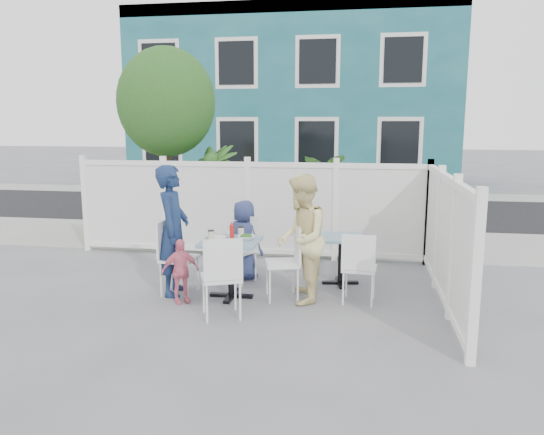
% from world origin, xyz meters
% --- Properties ---
extents(ground, '(80.00, 80.00, 0.00)m').
position_xyz_m(ground, '(0.00, 0.00, 0.00)').
color(ground, slate).
extents(near_sidewalk, '(24.00, 2.60, 0.01)m').
position_xyz_m(near_sidewalk, '(0.00, 3.80, 0.01)').
color(near_sidewalk, gray).
rests_on(near_sidewalk, ground).
extents(street, '(24.00, 5.00, 0.01)m').
position_xyz_m(street, '(0.00, 7.50, 0.00)').
color(street, black).
rests_on(street, ground).
extents(far_sidewalk, '(24.00, 1.60, 0.01)m').
position_xyz_m(far_sidewalk, '(0.00, 10.60, 0.01)').
color(far_sidewalk, gray).
rests_on(far_sidewalk, ground).
extents(building, '(11.00, 6.00, 6.00)m').
position_xyz_m(building, '(-0.50, 14.00, 3.00)').
color(building, '#17565F').
rests_on(building, ground).
extents(fence_back, '(5.86, 0.08, 1.60)m').
position_xyz_m(fence_back, '(0.10, 2.40, 0.78)').
color(fence_back, white).
rests_on(fence_back, ground).
extents(fence_right, '(0.08, 3.66, 1.60)m').
position_xyz_m(fence_right, '(3.00, 0.60, 0.78)').
color(fence_right, white).
rests_on(fence_right, ground).
extents(tree, '(1.80, 1.62, 3.59)m').
position_xyz_m(tree, '(-1.60, 3.30, 2.59)').
color(tree, '#382316').
rests_on(tree, ground).
extents(utility_cabinet, '(0.69, 0.50, 1.26)m').
position_xyz_m(utility_cabinet, '(-3.01, 4.00, 0.63)').
color(utility_cabinet, gold).
rests_on(utility_cabinet, ground).
extents(potted_shrub_a, '(1.41, 1.41, 1.84)m').
position_xyz_m(potted_shrub_a, '(-0.72, 3.10, 0.92)').
color(potted_shrub_a, '#1E4314').
rests_on(potted_shrub_a, ground).
extents(potted_shrub_b, '(1.77, 1.63, 1.65)m').
position_xyz_m(potted_shrub_b, '(1.64, 3.00, 0.83)').
color(potted_shrub_b, '#1E4314').
rests_on(potted_shrub_b, ground).
extents(main_table, '(0.72, 0.72, 0.76)m').
position_xyz_m(main_table, '(0.32, 0.33, 0.59)').
color(main_table, teal).
rests_on(main_table, ground).
extents(spare_table, '(0.75, 0.75, 0.69)m').
position_xyz_m(spare_table, '(1.69, 1.14, 0.53)').
color(spare_table, teal).
rests_on(spare_table, ground).
extents(chair_left, '(0.46, 0.47, 0.98)m').
position_xyz_m(chair_left, '(-0.47, 0.36, 0.57)').
color(chair_left, white).
rests_on(chair_left, ground).
extents(chair_right, '(0.52, 0.53, 0.96)m').
position_xyz_m(chair_right, '(1.06, 0.41, 0.56)').
color(chair_right, white).
rests_on(chair_right, ground).
extents(chair_back, '(0.54, 0.54, 0.92)m').
position_xyz_m(chair_back, '(0.29, 1.09, 0.54)').
color(chair_back, white).
rests_on(chair_back, ground).
extents(chair_near, '(0.57, 0.56, 0.97)m').
position_xyz_m(chair_near, '(0.41, -0.45, 0.57)').
color(chair_near, white).
rests_on(chair_near, ground).
extents(chair_spare, '(0.44, 0.43, 0.91)m').
position_xyz_m(chair_spare, '(1.95, 0.33, 0.53)').
color(chair_spare, white).
rests_on(chair_spare, ground).
extents(man, '(0.48, 0.67, 1.70)m').
position_xyz_m(man, '(-0.45, 0.35, 0.85)').
color(man, '#16284D').
rests_on(man, ground).
extents(woman, '(0.68, 0.84, 1.62)m').
position_xyz_m(woman, '(1.23, 0.32, 0.81)').
color(woman, yellow).
rests_on(woman, ground).
extents(boy, '(0.66, 0.56, 1.14)m').
position_xyz_m(boy, '(0.30, 1.20, 0.57)').
color(boy, navy).
rests_on(boy, ground).
extents(toddler, '(0.50, 0.44, 0.81)m').
position_xyz_m(toddler, '(-0.26, 0.03, 0.41)').
color(toddler, pink).
rests_on(toddler, ground).
extents(plate_main, '(0.25, 0.25, 0.02)m').
position_xyz_m(plate_main, '(0.33, 0.14, 0.77)').
color(plate_main, white).
rests_on(plate_main, main_table).
extents(plate_side, '(0.24, 0.24, 0.02)m').
position_xyz_m(plate_side, '(0.12, 0.43, 0.77)').
color(plate_side, white).
rests_on(plate_side, main_table).
extents(salad_bowl, '(0.22, 0.22, 0.05)m').
position_xyz_m(salad_bowl, '(0.52, 0.37, 0.79)').
color(salad_bowl, white).
rests_on(salad_bowl, main_table).
extents(coffee_cup_a, '(0.08, 0.08, 0.12)m').
position_xyz_m(coffee_cup_a, '(0.08, 0.28, 0.82)').
color(coffee_cup_a, beige).
rests_on(coffee_cup_a, main_table).
extents(coffee_cup_b, '(0.08, 0.08, 0.12)m').
position_xyz_m(coffee_cup_b, '(0.40, 0.57, 0.82)').
color(coffee_cup_b, beige).
rests_on(coffee_cup_b, main_table).
extents(ketchup_bottle, '(0.06, 0.06, 0.19)m').
position_xyz_m(ketchup_bottle, '(0.33, 0.36, 0.85)').
color(ketchup_bottle, '#AF1814').
rests_on(ketchup_bottle, main_table).
extents(salt_shaker, '(0.03, 0.03, 0.07)m').
position_xyz_m(salt_shaker, '(0.22, 0.57, 0.79)').
color(salt_shaker, white).
rests_on(salt_shaker, main_table).
extents(pepper_shaker, '(0.03, 0.03, 0.07)m').
position_xyz_m(pepper_shaker, '(0.28, 0.60, 0.80)').
color(pepper_shaker, black).
rests_on(pepper_shaker, main_table).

